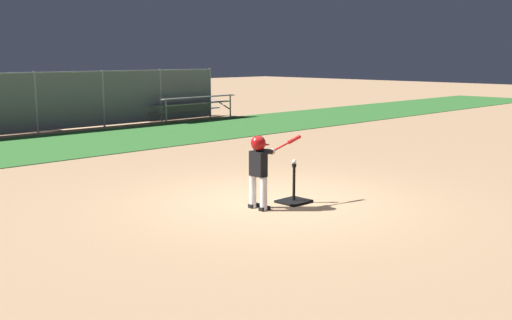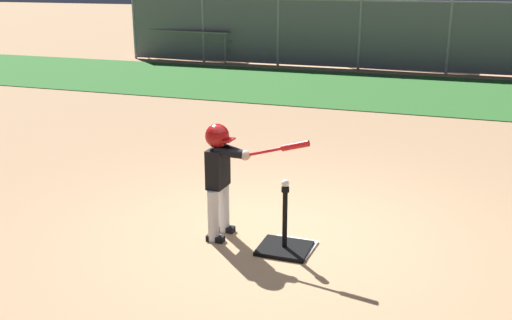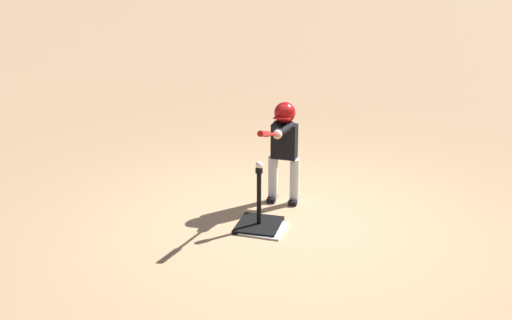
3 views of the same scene
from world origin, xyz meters
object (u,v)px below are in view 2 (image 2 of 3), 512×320
object	(u,v)px
batter_child	(221,167)
bleachers_left_center	(400,50)
batting_tee	(284,243)
baseball	(285,183)
bleachers_center	(198,43)

from	to	relation	value
batter_child	bleachers_left_center	size ratio (longest dim) A/B	0.32
batting_tee	batter_child	size ratio (longest dim) A/B	0.55
batter_child	baseball	world-z (taller)	batter_child
batting_tee	batter_child	xyz separation A→B (m)	(-0.70, 0.10, 0.68)
baseball	bleachers_center	world-z (taller)	bleachers_center
batting_tee	bleachers_center	world-z (taller)	bleachers_center
baseball	batting_tee	bearing A→B (deg)	90.00
batter_child	baseball	bearing A→B (deg)	-8.28
baseball	bleachers_center	distance (m)	14.46
baseball	bleachers_center	size ratio (longest dim) A/B	0.02
baseball	bleachers_left_center	size ratio (longest dim) A/B	0.02
baseball	bleachers_left_center	xyz separation A→B (m)	(-0.35, 13.22, -0.23)
bleachers_left_center	batter_child	bearing A→B (deg)	-91.51
batting_tee	baseball	xyz separation A→B (m)	(0.00, -0.00, 0.62)
baseball	bleachers_center	bearing A→B (deg)	117.76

